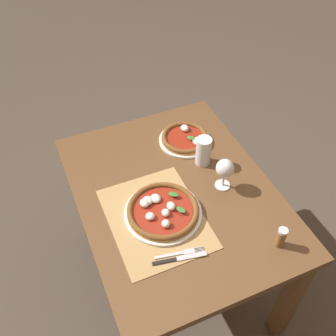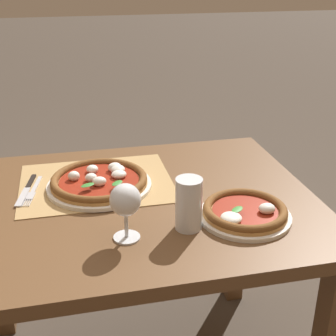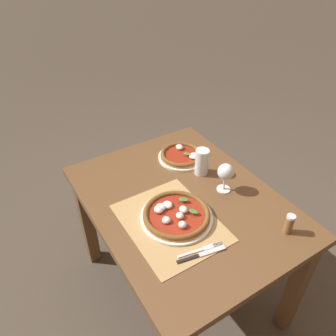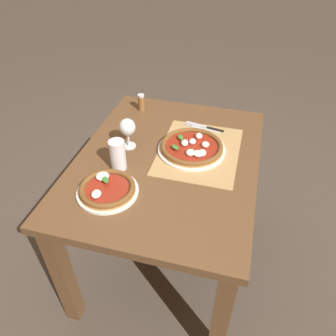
% 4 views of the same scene
% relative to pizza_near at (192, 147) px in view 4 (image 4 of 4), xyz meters
% --- Properties ---
extents(ground_plane, '(24.00, 24.00, 0.00)m').
position_rel_pizza_near_xyz_m(ground_plane, '(-0.09, 0.10, -0.76)').
color(ground_plane, '#473D33').
extents(dining_table, '(1.10, 0.85, 0.74)m').
position_rel_pizza_near_xyz_m(dining_table, '(-0.09, 0.10, -0.14)').
color(dining_table, brown).
rests_on(dining_table, ground).
extents(paper_placemat, '(0.48, 0.38, 0.00)m').
position_rel_pizza_near_xyz_m(paper_placemat, '(0.01, -0.03, -0.02)').
color(paper_placemat, '#A88451').
rests_on(paper_placemat, dining_table).
extents(pizza_near, '(0.33, 0.33, 0.05)m').
position_rel_pizza_near_xyz_m(pizza_near, '(0.00, 0.00, 0.00)').
color(pizza_near, silver).
rests_on(pizza_near, paper_placemat).
extents(pizza_far, '(0.26, 0.26, 0.05)m').
position_rel_pizza_near_xyz_m(pizza_far, '(-0.38, 0.28, -0.00)').
color(pizza_far, silver).
rests_on(pizza_far, dining_table).
extents(wine_glass, '(0.08, 0.08, 0.16)m').
position_rel_pizza_near_xyz_m(wine_glass, '(-0.04, 0.31, 0.08)').
color(wine_glass, silver).
rests_on(wine_glass, dining_table).
extents(pint_glass, '(0.07, 0.07, 0.15)m').
position_rel_pizza_near_xyz_m(pint_glass, '(-0.21, 0.30, 0.05)').
color(pint_glass, silver).
rests_on(pint_glass, dining_table).
extents(fork, '(0.05, 0.20, 0.00)m').
position_rel_pizza_near_xyz_m(fork, '(0.20, -0.01, -0.02)').
color(fork, '#B7B7BC').
rests_on(fork, paper_placemat).
extents(knife, '(0.06, 0.21, 0.01)m').
position_rel_pizza_near_xyz_m(knife, '(0.23, -0.02, -0.02)').
color(knife, black).
rests_on(knife, paper_placemat).
extents(pepper_shaker, '(0.04, 0.04, 0.10)m').
position_rel_pizza_near_xyz_m(pepper_shaker, '(0.32, 0.36, 0.03)').
color(pepper_shaker, brown).
rests_on(pepper_shaker, dining_table).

